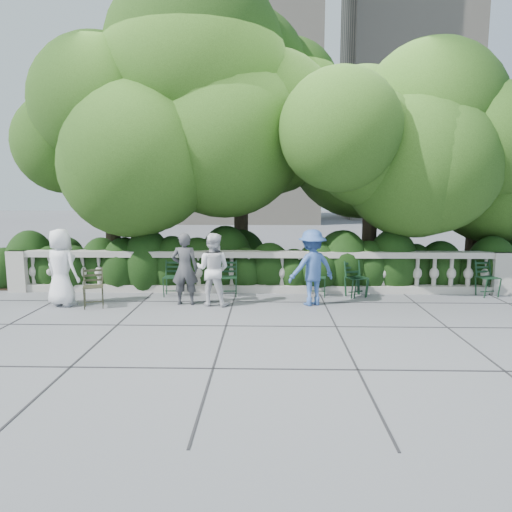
{
  "coord_description": "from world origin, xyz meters",
  "views": [
    {
      "loc": [
        0.25,
        -9.01,
        2.46
      ],
      "look_at": [
        0.0,
        1.0,
        1.0
      ],
      "focal_mm": 32.0,
      "sensor_mm": 36.0,
      "label": 1
    }
  ],
  "objects_px": {
    "chair_d": "(360,298)",
    "chair_f": "(491,298)",
    "chair_weathered": "(94,309)",
    "person_businessman": "(61,267)",
    "chair_e": "(358,298)",
    "chair_b": "(228,297)",
    "person_casual_man": "(213,269)",
    "chair_a": "(172,297)",
    "person_woman_grey": "(185,269)",
    "chair_c": "(317,297)",
    "person_older_blue": "(312,268)"
  },
  "relations": [
    {
      "from": "chair_f",
      "to": "person_older_blue",
      "type": "bearing_deg",
      "value": 176.52
    },
    {
      "from": "chair_b",
      "to": "person_older_blue",
      "type": "distance_m",
      "value": 2.11
    },
    {
      "from": "chair_c",
      "to": "chair_f",
      "type": "height_order",
      "value": "same"
    },
    {
      "from": "chair_weathered",
      "to": "person_businessman",
      "type": "xyz_separation_m",
      "value": [
        -0.78,
        0.31,
        0.82
      ]
    },
    {
      "from": "chair_a",
      "to": "chair_c",
      "type": "height_order",
      "value": "same"
    },
    {
      "from": "chair_b",
      "to": "person_businessman",
      "type": "relative_size",
      "value": 0.51
    },
    {
      "from": "chair_a",
      "to": "chair_b",
      "type": "bearing_deg",
      "value": 0.39
    },
    {
      "from": "person_businessman",
      "to": "chair_b",
      "type": "bearing_deg",
      "value": -142.79
    },
    {
      "from": "chair_b",
      "to": "person_casual_man",
      "type": "bearing_deg",
      "value": -114.33
    },
    {
      "from": "chair_b",
      "to": "chair_d",
      "type": "height_order",
      "value": "same"
    },
    {
      "from": "chair_b",
      "to": "chair_c",
      "type": "bearing_deg",
      "value": -1.62
    },
    {
      "from": "chair_d",
      "to": "chair_e",
      "type": "distance_m",
      "value": 0.06
    },
    {
      "from": "chair_a",
      "to": "chair_weathered",
      "type": "distance_m",
      "value": 1.77
    },
    {
      "from": "person_businessman",
      "to": "person_casual_man",
      "type": "relative_size",
      "value": 1.06
    },
    {
      "from": "chair_d",
      "to": "chair_e",
      "type": "bearing_deg",
      "value": -175.24
    },
    {
      "from": "chair_d",
      "to": "person_woman_grey",
      "type": "xyz_separation_m",
      "value": [
        -3.91,
        -0.69,
        0.78
      ]
    },
    {
      "from": "person_casual_man",
      "to": "chair_c",
      "type": "bearing_deg",
      "value": -150.28
    },
    {
      "from": "chair_e",
      "to": "chair_weathered",
      "type": "xyz_separation_m",
      "value": [
        -5.69,
        -1.11,
        0.0
      ]
    },
    {
      "from": "chair_a",
      "to": "chair_weathered",
      "type": "bearing_deg",
      "value": -142.46
    },
    {
      "from": "chair_weathered",
      "to": "person_businessman",
      "type": "distance_m",
      "value": 1.17
    },
    {
      "from": "person_casual_man",
      "to": "chair_a",
      "type": "bearing_deg",
      "value": -20.72
    },
    {
      "from": "chair_b",
      "to": "person_businessman",
      "type": "distance_m",
      "value": 3.66
    },
    {
      "from": "person_businessman",
      "to": "chair_d",
      "type": "bearing_deg",
      "value": -148.35
    },
    {
      "from": "person_woman_grey",
      "to": "person_businessman",
      "type": "bearing_deg",
      "value": 2.85
    },
    {
      "from": "chair_a",
      "to": "chair_weathered",
      "type": "relative_size",
      "value": 1.0
    },
    {
      "from": "chair_e",
      "to": "person_casual_man",
      "type": "distance_m",
      "value": 3.41
    },
    {
      "from": "chair_a",
      "to": "chair_f",
      "type": "bearing_deg",
      "value": 0.66
    },
    {
      "from": "person_casual_man",
      "to": "chair_f",
      "type": "bearing_deg",
      "value": -160.84
    },
    {
      "from": "chair_b",
      "to": "person_casual_man",
      "type": "xyz_separation_m",
      "value": [
        -0.27,
        -0.68,
        0.78
      ]
    },
    {
      "from": "chair_e",
      "to": "chair_d",
      "type": "bearing_deg",
      "value": 16.81
    },
    {
      "from": "person_woman_grey",
      "to": "person_older_blue",
      "type": "height_order",
      "value": "person_older_blue"
    },
    {
      "from": "chair_d",
      "to": "chair_weathered",
      "type": "bearing_deg",
      "value": 161.3
    },
    {
      "from": "chair_c",
      "to": "chair_e",
      "type": "height_order",
      "value": "same"
    },
    {
      "from": "chair_weathered",
      "to": "chair_b",
      "type": "bearing_deg",
      "value": 3.53
    },
    {
      "from": "person_businessman",
      "to": "chair_e",
      "type": "bearing_deg",
      "value": -148.6
    },
    {
      "from": "chair_a",
      "to": "person_woman_grey",
      "type": "xyz_separation_m",
      "value": [
        0.43,
        -0.63,
        0.78
      ]
    },
    {
      "from": "chair_d",
      "to": "chair_weathered",
      "type": "relative_size",
      "value": 1.0
    },
    {
      "from": "chair_d",
      "to": "chair_weathered",
      "type": "distance_m",
      "value": 5.85
    },
    {
      "from": "chair_e",
      "to": "chair_c",
      "type": "bearing_deg",
      "value": 159.11
    },
    {
      "from": "chair_b",
      "to": "person_woman_grey",
      "type": "bearing_deg",
      "value": -146.46
    },
    {
      "from": "chair_d",
      "to": "person_older_blue",
      "type": "bearing_deg",
      "value": 179.16
    },
    {
      "from": "chair_weathered",
      "to": "person_woman_grey",
      "type": "relative_size",
      "value": 0.54
    },
    {
      "from": "chair_e",
      "to": "person_woman_grey",
      "type": "bearing_deg",
      "value": 171.67
    },
    {
      "from": "chair_d",
      "to": "chair_f",
      "type": "distance_m",
      "value": 3.0
    },
    {
      "from": "person_older_blue",
      "to": "chair_a",
      "type": "bearing_deg",
      "value": -35.14
    },
    {
      "from": "chair_f",
      "to": "person_woman_grey",
      "type": "bearing_deg",
      "value": 172.84
    },
    {
      "from": "chair_b",
      "to": "chair_a",
      "type": "bearing_deg",
      "value": 177.64
    },
    {
      "from": "chair_c",
      "to": "person_businessman",
      "type": "distance_m",
      "value": 5.64
    },
    {
      "from": "chair_f",
      "to": "person_businessman",
      "type": "relative_size",
      "value": 0.51
    },
    {
      "from": "chair_a",
      "to": "person_businessman",
      "type": "distance_m",
      "value": 2.45
    }
  ]
}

